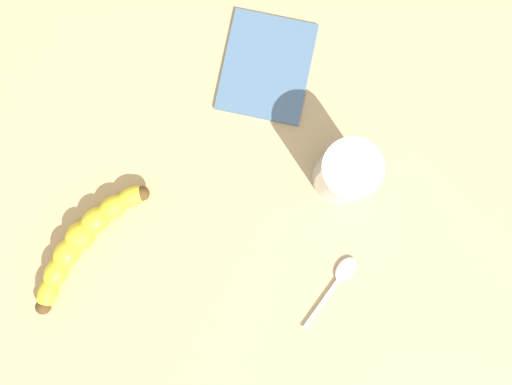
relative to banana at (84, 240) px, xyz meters
The scene contains 5 objects.
wooden_tabletop 17.91cm from the banana, 121.61° to the left, with size 120.00×120.00×3.00cm, color tan.
banana is the anchor object (origin of this frame).
smoothie_glass 34.29cm from the banana, 142.33° to the left, with size 7.21×7.21×10.66cm.
teaspoon 33.77cm from the banana, 120.71° to the left, with size 11.25×2.53×0.80cm.
folded_napkin 33.05cm from the banana, behind, with size 14.07×11.51×0.60cm, color slate.
Camera 1 is at (-5.34, 1.66, 73.76)cm, focal length 37.54 mm.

